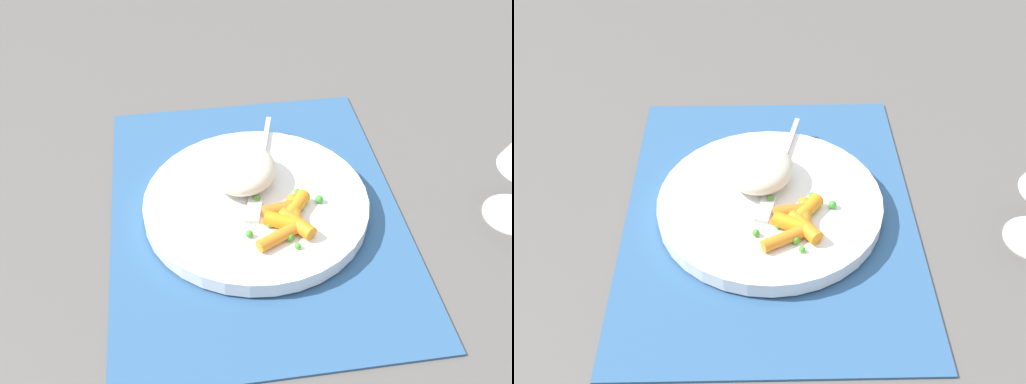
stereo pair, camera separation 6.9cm
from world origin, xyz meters
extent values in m
plane|color=#565451|center=(0.00, 0.00, 0.00)|extent=(2.40, 2.40, 0.00)
cube|color=#2D5684|center=(0.00, 0.00, 0.00)|extent=(0.45, 0.34, 0.01)
cylinder|color=white|center=(0.00, 0.00, 0.02)|extent=(0.26, 0.26, 0.02)
ellipsoid|color=beige|center=(-0.03, -0.01, 0.04)|extent=(0.09, 0.08, 0.04)
cylinder|color=orange|center=(0.06, 0.04, 0.03)|extent=(0.05, 0.04, 0.02)
cylinder|color=orange|center=(0.07, 0.01, 0.03)|extent=(0.04, 0.05, 0.01)
cylinder|color=orange|center=(0.03, 0.04, 0.03)|extent=(0.04, 0.02, 0.01)
cylinder|color=orange|center=(0.03, 0.04, 0.03)|extent=(0.05, 0.04, 0.02)
cylinder|color=orange|center=(0.05, 0.02, 0.03)|extent=(0.03, 0.04, 0.02)
cylinder|color=orange|center=(0.03, 0.02, 0.03)|extent=(0.02, 0.04, 0.02)
sphere|color=#4E982E|center=(0.07, 0.03, 0.03)|extent=(0.01, 0.01, 0.01)
sphere|color=#4B8E46|center=(0.03, 0.02, 0.03)|extent=(0.01, 0.01, 0.01)
sphere|color=green|center=(0.03, 0.05, 0.03)|extent=(0.01, 0.01, 0.01)
sphere|color=#549630|center=(0.03, 0.03, 0.03)|extent=(0.01, 0.01, 0.01)
sphere|color=#549533|center=(0.00, 0.05, 0.03)|extent=(0.01, 0.01, 0.01)
sphere|color=#58AD39|center=(0.05, 0.01, 0.03)|extent=(0.01, 0.01, 0.01)
sphere|color=green|center=(0.06, -0.02, 0.03)|extent=(0.01, 0.01, 0.01)
sphere|color=#4F9539|center=(0.01, 0.00, 0.03)|extent=(0.01, 0.01, 0.01)
sphere|color=green|center=(0.02, 0.07, 0.03)|extent=(0.01, 0.01, 0.01)
sphere|color=green|center=(0.08, 0.03, 0.03)|extent=(0.01, 0.01, 0.01)
cube|color=silver|center=(0.02, -0.01, 0.03)|extent=(0.05, 0.03, 0.01)
cube|color=silver|center=(-0.08, 0.02, 0.03)|extent=(0.15, 0.04, 0.01)
camera|label=1|loc=(0.53, -0.08, 0.52)|focal=44.15mm
camera|label=2|loc=(0.54, -0.01, 0.52)|focal=44.15mm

